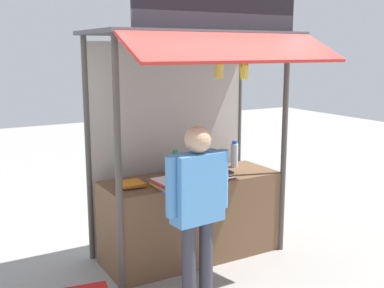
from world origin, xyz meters
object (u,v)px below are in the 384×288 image
water_bottle_center (176,165)px  banana_bunch_inner_left (219,70)px  water_bottle_mid_left (175,166)px  magazine_stack_left (220,174)px  magazine_stack_far_right (131,184)px  banana_bunch_leftmost (244,71)px  water_bottle_front_right (234,155)px  magazine_stack_rear_center (164,184)px  vendor_person (198,200)px

water_bottle_center → banana_bunch_inner_left: banana_bunch_inner_left is taller
water_bottle_mid_left → magazine_stack_left: 0.47m
water_bottle_mid_left → magazine_stack_left: (0.41, -0.21, -0.10)m
water_bottle_mid_left → water_bottle_center: bearing=57.1°
magazine_stack_far_right → banana_bunch_inner_left: size_ratio=0.84×
magazine_stack_left → banana_bunch_inner_left: 1.12m
magazine_stack_far_right → banana_bunch_leftmost: bearing=-23.2°
water_bottle_front_right → banana_bunch_inner_left: bearing=-136.0°
water_bottle_mid_left → magazine_stack_left: water_bottle_mid_left is taller
magazine_stack_far_right → water_bottle_front_right: bearing=6.4°
magazine_stack_rear_center → banana_bunch_leftmost: 1.32m
magazine_stack_far_right → magazine_stack_left: size_ratio=0.90×
banana_bunch_leftmost → water_bottle_center: bearing=125.4°
water_bottle_mid_left → magazine_stack_far_right: bearing=-176.6°
water_bottle_center → magazine_stack_left: 0.47m
water_bottle_front_right → water_bottle_mid_left: (-0.82, -0.12, -0.00)m
water_bottle_front_right → banana_bunch_inner_left: 1.29m
magazine_stack_far_right → magazine_stack_rear_center: 0.33m
magazine_stack_left → banana_bunch_leftmost: bearing=-68.6°
magazine_stack_rear_center → vendor_person: 0.65m
water_bottle_center → water_bottle_mid_left: 0.16m
water_bottle_center → vendor_person: vendor_person is taller
magazine_stack_left → banana_bunch_leftmost: 1.09m
vendor_person → magazine_stack_far_right: bearing=100.4°
water_bottle_mid_left → vendor_person: vendor_person is taller
banana_bunch_leftmost → magazine_stack_left: bearing=111.4°
banana_bunch_inner_left → magazine_stack_left: bearing=52.7°
banana_bunch_leftmost → vendor_person: 1.36m
water_bottle_mid_left → magazine_stack_rear_center: water_bottle_mid_left is taller
water_bottle_center → banana_bunch_inner_left: (0.14, -0.59, 1.01)m
magazine_stack_rear_center → water_bottle_center: bearing=48.2°
water_bottle_center → water_bottle_mid_left: size_ratio=0.77×
banana_bunch_inner_left → vendor_person: bearing=-138.3°
water_bottle_mid_left → magazine_stack_left: bearing=-27.9°
banana_bunch_inner_left → water_bottle_center: bearing=103.0°
water_bottle_mid_left → magazine_stack_rear_center: size_ratio=0.93×
banana_bunch_leftmost → magazine_stack_rear_center: bearing=164.0°
water_bottle_center → banana_bunch_leftmost: (0.42, -0.59, 0.99)m
water_bottle_mid_left → vendor_person: bearing=-106.7°
banana_bunch_leftmost → vendor_person: size_ratio=0.21×
magazine_stack_left → magazine_stack_far_right: bearing=168.4°
banana_bunch_inner_left → vendor_person: size_ratio=0.20×
vendor_person → water_bottle_front_right: bearing=38.3°
water_bottle_front_right → magazine_stack_left: bearing=-141.1°
water_bottle_front_right → vendor_person: bearing=-137.0°
water_bottle_center → magazine_stack_far_right: size_ratio=0.88×
water_bottle_mid_left → banana_bunch_inner_left: bearing=-64.5°
vendor_person → magazine_stack_rear_center: bearing=83.8°
water_bottle_front_right → banana_bunch_leftmost: size_ratio=0.91×
banana_bunch_inner_left → vendor_person: banana_bunch_inner_left is taller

